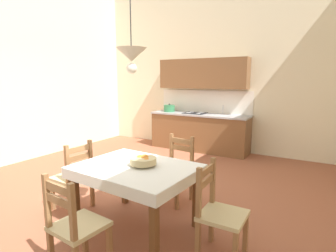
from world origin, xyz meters
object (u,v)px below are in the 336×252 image
(dining_chair_window_side, at_px, (219,213))
(dining_chair_kitchen_side, at_px, (176,170))
(dining_chair_camera_side, at_px, (75,227))
(dining_table, at_px, (136,177))
(fruit_bowl, at_px, (143,161))
(kitchen_cabinetry, at_px, (200,115))
(pendant_lamp, at_px, (131,56))
(dining_chair_tv_side, at_px, (74,177))

(dining_chair_window_side, bearing_deg, dining_chair_kitchen_side, 137.75)
(dining_chair_camera_side, height_order, dining_chair_kitchen_side, same)
(dining_table, relative_size, dining_chair_camera_side, 1.47)
(fruit_bowl, bearing_deg, kitchen_cabinetry, 104.16)
(kitchen_cabinetry, distance_m, dining_table, 3.77)
(dining_table, xyz_separation_m, dining_chair_window_side, (0.99, 0.01, -0.18))
(dining_table, xyz_separation_m, pendant_lamp, (0.01, -0.05, 1.33))
(fruit_bowl, distance_m, pendant_lamp, 1.15)
(dining_chair_window_side, bearing_deg, dining_chair_tv_side, -178.62)
(dining_table, height_order, dining_chair_kitchen_side, dining_chair_kitchen_side)
(dining_chair_camera_side, relative_size, dining_chair_tv_side, 1.00)
(dining_table, relative_size, fruit_bowl, 4.56)
(kitchen_cabinetry, distance_m, dining_chair_camera_side, 4.63)
(dining_chair_camera_side, bearing_deg, dining_chair_kitchen_side, 88.61)
(dining_table, relative_size, dining_chair_window_side, 1.47)
(fruit_bowl, bearing_deg, dining_chair_camera_side, -94.95)
(kitchen_cabinetry, bearing_deg, pendant_lamp, -77.08)
(dining_chair_tv_side, bearing_deg, dining_chair_camera_side, -39.74)
(dining_table, height_order, dining_chair_camera_side, dining_chair_camera_side)
(dining_table, distance_m, dining_chair_tv_side, 1.02)
(dining_chair_kitchen_side, distance_m, dining_chair_window_side, 1.30)
(pendant_lamp, bearing_deg, dining_chair_tv_side, 179.83)
(dining_chair_camera_side, xyz_separation_m, pendant_lamp, (0.02, 0.82, 1.52))
(dining_chair_tv_side, height_order, dining_chair_window_side, same)
(dining_table, bearing_deg, dining_chair_tv_side, -177.55)
(dining_chair_camera_side, distance_m, dining_chair_window_side, 1.33)
(dining_chair_camera_side, height_order, dining_chair_tv_side, same)
(dining_chair_tv_side, bearing_deg, kitchen_cabinetry, 87.56)
(dining_table, distance_m, fruit_bowl, 0.20)
(dining_chair_camera_side, xyz_separation_m, fruit_bowl, (0.08, 0.92, 0.37))
(kitchen_cabinetry, bearing_deg, dining_chair_window_side, -63.40)
(pendant_lamp, bearing_deg, dining_table, 101.74)
(kitchen_cabinetry, xyz_separation_m, fruit_bowl, (0.91, -3.62, -0.04))
(kitchen_cabinetry, height_order, dining_table, kitchen_cabinetry)
(dining_table, bearing_deg, dining_chair_kitchen_side, 87.82)
(dining_chair_camera_side, distance_m, pendant_lamp, 1.73)
(dining_chair_kitchen_side, bearing_deg, pendant_lamp, -91.48)
(dining_chair_camera_side, distance_m, fruit_bowl, 0.99)
(fruit_bowl, relative_size, pendant_lamp, 0.37)
(dining_chair_window_side, distance_m, pendant_lamp, 1.81)
(dining_chair_tv_side, relative_size, fruit_bowl, 3.10)
(pendant_lamp, bearing_deg, kitchen_cabinetry, 102.92)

